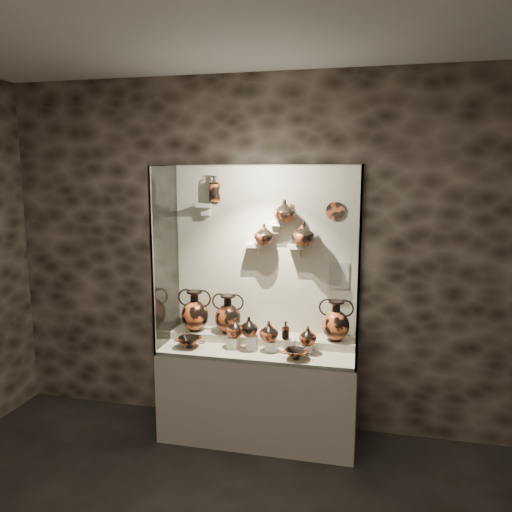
{
  "coord_description": "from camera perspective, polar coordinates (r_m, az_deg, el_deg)",
  "views": [
    {
      "loc": [
        0.91,
        -1.88,
        2.32
      ],
      "look_at": [
        -0.04,
        2.25,
        1.63
      ],
      "focal_mm": 35.0,
      "sensor_mm": 36.0,
      "label": 1
    }
  ],
  "objects": [
    {
      "name": "lekythos_tall",
      "position": [
        4.51,
        -4.76,
        7.78
      ],
      "size": [
        0.13,
        0.13,
        0.28
      ],
      "primitive_type": null,
      "rotation": [
        0.0,
        0.0,
        -0.19
      ],
      "color": "#C75426",
      "rests_on": "bracket_ul"
    },
    {
      "name": "wall_back",
      "position": [
        4.53,
        1.21,
        0.09
      ],
      "size": [
        5.0,
        0.02,
        3.2
      ],
      "primitive_type": "cube",
      "color": "black",
      "rests_on": "ground"
    },
    {
      "name": "bracket_cc",
      "position": [
        4.39,
        4.59,
        1.09
      ],
      "size": [
        0.14,
        0.12,
        0.04
      ],
      "primitive_type": "cube",
      "color": "beige",
      "rests_on": "back_panel"
    },
    {
      "name": "back_panel",
      "position": [
        4.52,
        1.2,
        0.08
      ],
      "size": [
        1.7,
        0.03,
        1.6
      ],
      "primitive_type": "cube",
      "color": "beige",
      "rests_on": "plinth"
    },
    {
      "name": "amphora_left",
      "position": [
        4.64,
        -7.0,
        -6.22
      ],
      "size": [
        0.4,
        0.4,
        0.38
      ],
      "primitive_type": null,
      "rotation": [
        0.0,
        0.0,
        0.43
      ],
      "color": "#C75426",
      "rests_on": "rear_tier"
    },
    {
      "name": "frame_post_left",
      "position": [
        4.22,
        -11.77,
        -0.79
      ],
      "size": [
        0.02,
        0.02,
        1.6
      ],
      "primitive_type": "cube",
      "color": "gray",
      "rests_on": "plinth"
    },
    {
      "name": "jug_e",
      "position": [
        4.26,
        5.94,
        -9.02
      ],
      "size": [
        0.19,
        0.19,
        0.16
      ],
      "primitive_type": "imported",
      "rotation": [
        0.0,
        0.0,
        -0.35
      ],
      "color": "#C75426",
      "rests_on": "pedestal_e"
    },
    {
      "name": "lekythos_small",
      "position": [
        4.25,
        3.4,
        -8.38
      ],
      "size": [
        0.08,
        0.08,
        0.17
      ],
      "primitive_type": null,
      "rotation": [
        0.0,
        0.0,
        -0.08
      ],
      "color": "#9A3F1B",
      "rests_on": "pedestal_d"
    },
    {
      "name": "bracket_ca",
      "position": [
        4.46,
        -0.25,
        1.25
      ],
      "size": [
        0.14,
        0.12,
        0.04
      ],
      "primitive_type": "cube",
      "color": "beige",
      "rests_on": "back_panel"
    },
    {
      "name": "info_placard",
      "position": [
        4.45,
        9.48,
        -2.24
      ],
      "size": [
        0.17,
        0.01,
        0.23
      ],
      "primitive_type": "cube",
      "color": "beige",
      "rests_on": "back_panel"
    },
    {
      "name": "rear_tier",
      "position": [
        4.57,
        0.8,
        -9.52
      ],
      "size": [
        1.7,
        0.25,
        0.1
      ],
      "primitive_type": "cube",
      "color": "#C0B194",
      "rests_on": "plinth"
    },
    {
      "name": "amphora_mid",
      "position": [
        4.55,
        -3.22,
        -6.61
      ],
      "size": [
        0.35,
        0.35,
        0.35
      ],
      "primitive_type": null,
      "rotation": [
        0.0,
        0.0,
        -0.26
      ],
      "color": "#9A3F1B",
      "rests_on": "rear_tier"
    },
    {
      "name": "plinth",
      "position": [
        4.58,
        0.31,
        -15.54
      ],
      "size": [
        1.7,
        0.6,
        0.8
      ],
      "primitive_type": "cube",
      "color": "beige",
      "rests_on": "floor"
    },
    {
      "name": "ovoid_vase_b",
      "position": [
        4.33,
        3.27,
        5.19
      ],
      "size": [
        0.24,
        0.24,
        0.2
      ],
      "primitive_type": "imported",
      "rotation": [
        0.0,
        0.0,
        -0.34
      ],
      "color": "#9A3F1B",
      "rests_on": "bracket_cb"
    },
    {
      "name": "pedestal_c",
      "position": [
        4.33,
        1.74,
        -10.25
      ],
      "size": [
        0.09,
        0.09,
        0.09
      ],
      "primitive_type": "cube",
      "color": "silver",
      "rests_on": "front_tier"
    },
    {
      "name": "pedestal_d",
      "position": [
        4.3,
        3.87,
        -10.2
      ],
      "size": [
        0.09,
        0.09,
        0.12
      ],
      "primitive_type": "cube",
      "color": "silver",
      "rests_on": "front_tier"
    },
    {
      "name": "bracket_ul",
      "position": [
        4.55,
        -5.81,
        5.79
      ],
      "size": [
        0.14,
        0.12,
        0.04
      ],
      "primitive_type": "cube",
      "color": "beige",
      "rests_on": "back_panel"
    },
    {
      "name": "kylix_left",
      "position": [
        4.46,
        -7.62,
        -9.64
      ],
      "size": [
        0.33,
        0.31,
        0.11
      ],
      "primitive_type": null,
      "rotation": [
        0.0,
        0.0,
        -0.35
      ],
      "color": "#9A3F1B",
      "rests_on": "front_tier"
    },
    {
      "name": "ovoid_vase_a",
      "position": [
        4.39,
        0.92,
        2.55
      ],
      "size": [
        0.22,
        0.22,
        0.18
      ],
      "primitive_type": "imported",
      "rotation": [
        0.0,
        0.0,
        0.35
      ],
      "color": "#9A3F1B",
      "rests_on": "bracket_ca"
    },
    {
      "name": "glass_left",
      "position": [
        4.48,
        -10.3,
        -0.16
      ],
      "size": [
        0.01,
        0.6,
        1.6
      ],
      "primitive_type": "cube",
      "color": "white",
      "rests_on": "plinth"
    },
    {
      "name": "kylix_right",
      "position": [
        4.17,
        4.63,
        -11.03
      ],
      "size": [
        0.27,
        0.23,
        0.1
      ],
      "primitive_type": null,
      "rotation": [
        0.0,
        0.0,
        0.13
      ],
      "color": "#C75426",
      "rests_on": "front_tier"
    },
    {
      "name": "pedestal_a",
      "position": [
        4.41,
        -2.66,
        -9.85
      ],
      "size": [
        0.09,
        0.09,
        0.1
      ],
      "primitive_type": "cube",
      "color": "silver",
      "rests_on": "front_tier"
    },
    {
      "name": "glass_top",
      "position": [
        4.16,
        0.34,
        10.29
      ],
      "size": [
        1.7,
        0.6,
        0.01
      ],
      "primitive_type": "cube",
      "color": "white",
      "rests_on": "back_panel"
    },
    {
      "name": "frame_post_right",
      "position": [
        3.84,
        11.7,
        -1.77
      ],
      "size": [
        0.02,
        0.02,
        1.6
      ],
      "primitive_type": "cube",
      "color": "gray",
      "rests_on": "plinth"
    },
    {
      "name": "glass_front",
      "position": [
        3.94,
        -0.62,
        -1.3
      ],
      "size": [
        1.7,
        0.01,
        1.6
      ],
      "primitive_type": "cube",
      "color": "white",
      "rests_on": "plinth"
    },
    {
      "name": "pedestal_e",
      "position": [
        4.29,
        5.74,
        -10.56
      ],
      "size": [
        0.09,
        0.09,
        0.08
      ],
      "primitive_type": "cube",
      "color": "silver",
      "rests_on": "front_tier"
    },
    {
      "name": "jug_c",
      "position": [
        4.29,
        1.48,
        -8.58
      ],
      "size": [
        0.2,
        0.2,
        0.17
      ],
      "primitive_type": "imported",
      "rotation": [
        0.0,
        0.0,
        0.25
      ],
      "color": "#C75426",
      "rests_on": "pedestal_c"
    },
    {
      "name": "pedestal_b",
      "position": [
        4.36,
        -0.48,
        -9.83
      ],
      "size": [
        0.09,
        0.09,
        0.13
      ],
      "primitive_type": "cube",
      "color": "silver",
      "rests_on": "front_tier"
    },
    {
      "name": "front_tier",
      "position": [
        4.42,
        0.32,
        -10.66
      ],
      "size": [
        1.68,
        0.58,
        0.03
      ],
      "primitive_type": "cube",
      "color": "#C0B194",
      "rests_on": "plinth"
    },
    {
      "name": "bracket_cb",
      "position": [
        4.39,
        2.29,
        3.75
      ],
      "size": [
        0.1,
        0.12,
        0.04
      ],
      "primitive_type": "cube",
      "color": "beige",
      "rests_on": "back_panel"
    },
    {
      "name": "ovoid_vase_c",
      "position": [
        4.31,
        5.41,
        2.57
      ],
      "size": [
        0.26,
        0.26,
        0.21
      ],
      "primitive_type": "imported",
      "rotation": [
        0.0,
        0.0,
        0.41
      ],
      "color": "#9A3F1B",
      "rests_on": "bracket_cc"
    },
    {
      "name": "jug_b",
      "position": [
        4.3,
        -0.81,
        -8.03
      ],
      "size": [
        0.19,
        0.19,
        0.16
      ],
      "primitive_type": "imported",
      "rotation": [
        0.0,
        0.0,
        -0.27
      ],
      "color": "#9A3F1B",
      "rests_on": "pedestal_b"
    },
    {
      "name": "jug_a",
      "position": [
        4.37,
        -2.44,
        -8.13
      ],
      "size": [
        0.19,
        0.19,
        0.17
      ],
      "primitive_type": "imported",
      "rotation": [
        0.0,
        0.0,
        0.18
      ],
      "color": "#C75426",
      "rests_on": "pedestal_a"
    },
    {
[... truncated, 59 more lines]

